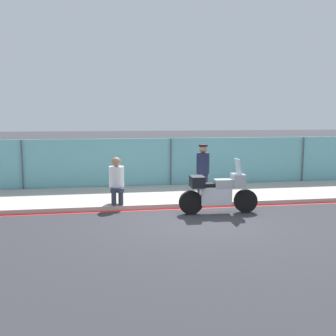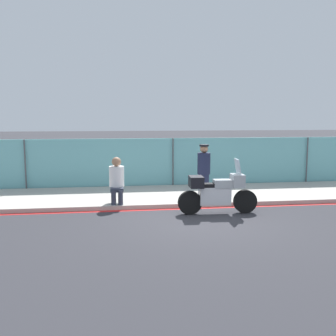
% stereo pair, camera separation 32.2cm
% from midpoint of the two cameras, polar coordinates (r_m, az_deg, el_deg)
% --- Properties ---
extents(ground_plane, '(120.00, 120.00, 0.00)m').
position_cam_midpoint_polar(ground_plane, '(10.27, 3.81, -7.48)').
color(ground_plane, '#2D2D33').
extents(sidewalk, '(38.84, 3.17, 0.12)m').
position_cam_midpoint_polar(sidewalk, '(13.04, 0.88, -3.93)').
color(sidewalk, '#ADA89E').
rests_on(sidewalk, ground_plane).
extents(curb_paint_stripe, '(38.84, 0.18, 0.01)m').
position_cam_midpoint_polar(curb_paint_stripe, '(11.44, 2.38, -5.87)').
color(curb_paint_stripe, red).
rests_on(curb_paint_stripe, ground_plane).
extents(storefront_fence, '(36.90, 0.17, 1.85)m').
position_cam_midpoint_polar(storefront_fence, '(14.53, -0.29, 0.71)').
color(storefront_fence, '#6BB2B7').
rests_on(storefront_fence, ground_plane).
extents(motorcycle, '(2.20, 0.54, 1.51)m').
position_cam_midpoint_polar(motorcycle, '(10.82, 6.39, -3.41)').
color(motorcycle, black).
rests_on(motorcycle, ground_plane).
extents(officer_standing, '(0.42, 0.42, 1.63)m').
position_cam_midpoint_polar(officer_standing, '(12.67, 4.35, -0.20)').
color(officer_standing, '#191E38').
rests_on(officer_standing, sidewalk).
extents(person_seated_on_curb, '(0.44, 0.71, 1.34)m').
position_cam_midpoint_polar(person_seated_on_curb, '(11.60, -8.26, -1.46)').
color(person_seated_on_curb, '#2D3342').
rests_on(person_seated_on_curb, sidewalk).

